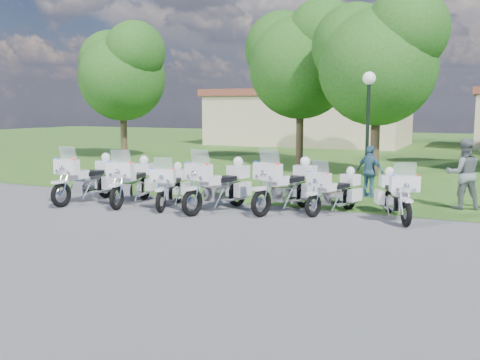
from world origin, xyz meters
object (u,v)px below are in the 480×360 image
at_px(motorcycle_1, 133,180).
at_px(bystander_b, 463,174).
at_px(motorcycle_6, 396,194).
at_px(motorcycle_4, 287,184).
at_px(lamp_post, 368,100).
at_px(motorcycle_3, 219,184).
at_px(motorcycle_5, 335,190).
at_px(bystander_c, 370,172).
at_px(motorcycle_0, 88,178).
at_px(motorcycle_2, 171,185).

height_order(motorcycle_1, bystander_b, bystander_b).
bearing_deg(motorcycle_6, bystander_b, -148.44).
relative_size(motorcycle_4, lamp_post, 0.63).
distance_m(motorcycle_1, motorcycle_3, 2.73).
height_order(motorcycle_5, bystander_c, bystander_c).
distance_m(motorcycle_0, motorcycle_5, 7.21).
height_order(motorcycle_3, motorcycle_4, motorcycle_4).
bearing_deg(bystander_b, motorcycle_5, 12.63).
bearing_deg(motorcycle_6, motorcycle_0, -15.34).
xyz_separation_m(motorcycle_2, bystander_c, (4.71, 3.97, 0.19)).
bearing_deg(motorcycle_6, motorcycle_4, -19.64).
bearing_deg(lamp_post, motorcycle_2, -125.55).
relative_size(motorcycle_0, lamp_post, 0.64).
xyz_separation_m(motorcycle_0, motorcycle_1, (1.42, 0.28, -0.03)).
bearing_deg(motorcycle_3, motorcycle_6, -154.86).
relative_size(motorcycle_0, motorcycle_6, 1.21).
bearing_deg(lamp_post, motorcycle_6, -70.00).
height_order(motorcycle_4, lamp_post, lamp_post).
bearing_deg(lamp_post, motorcycle_1, -132.49).
xyz_separation_m(motorcycle_4, lamp_post, (1.02, 5.11, 2.29)).
xyz_separation_m(motorcycle_4, bystander_b, (4.24, 2.32, 0.24)).
xyz_separation_m(motorcycle_2, motorcycle_3, (1.49, 0.09, 0.11)).
bearing_deg(bystander_c, motorcycle_5, 108.65).
distance_m(motorcycle_5, motorcycle_6, 1.58).
bearing_deg(motorcycle_6, motorcycle_2, -14.76).
bearing_deg(motorcycle_4, lamp_post, -83.94).
distance_m(motorcycle_3, bystander_c, 5.05).
relative_size(motorcycle_2, bystander_c, 1.32).
xyz_separation_m(motorcycle_0, motorcycle_4, (5.84, 1.11, 0.02)).
bearing_deg(motorcycle_4, motorcycle_2, 30.91).
distance_m(motorcycle_4, lamp_post, 5.69).
bearing_deg(bystander_c, motorcycle_2, 64.94).
bearing_deg(bystander_c, motorcycle_6, 137.79).
distance_m(motorcycle_1, motorcycle_4, 4.50).
bearing_deg(motorcycle_3, motorcycle_0, 19.83).
bearing_deg(motorcycle_2, motorcycle_3, 168.61).
relative_size(motorcycle_1, bystander_c, 1.50).
xyz_separation_m(motorcycle_0, bystander_b, (10.08, 3.43, 0.26)).
bearing_deg(motorcycle_2, motorcycle_5, 179.11).
relative_size(motorcycle_0, bystander_b, 1.30).
relative_size(lamp_post, bystander_c, 2.47).
bearing_deg(motorcycle_1, motorcycle_3, 173.13).
bearing_deg(motorcycle_4, bystander_b, -133.96).
distance_m(motorcycle_1, bystander_b, 9.22).
bearing_deg(bystander_b, motorcycle_3, 5.90).
bearing_deg(motorcycle_2, motorcycle_6, 174.60).
xyz_separation_m(motorcycle_5, motorcycle_6, (1.58, -0.10, 0.03)).
bearing_deg(motorcycle_0, bystander_b, -158.08).
distance_m(motorcycle_6, lamp_post, 5.73).
height_order(motorcycle_1, bystander_c, motorcycle_1).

